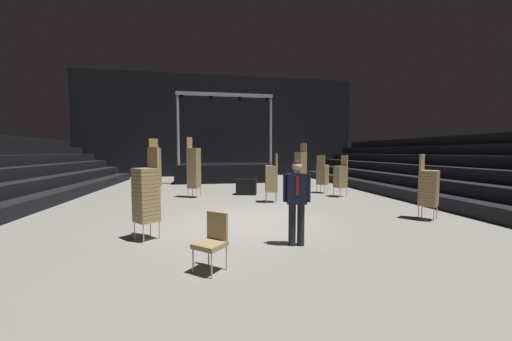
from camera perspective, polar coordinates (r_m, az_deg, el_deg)
ground_plane at (r=8.04m, az=-1.68°, el=-10.51°), size 22.00×30.00×0.10m
arena_end_wall at (r=22.83m, az=-7.16°, el=9.00°), size 22.00×0.30×8.00m
bleacher_bank_right at (r=13.17m, az=38.61°, el=0.43°), size 4.50×24.00×2.70m
stage_riser at (r=18.59m, az=-6.45°, el=-0.16°), size 6.14×3.23×5.49m
man_with_tie at (r=5.81m, az=8.34°, el=-5.42°), size 0.57×0.31×1.78m
chair_stack_front_left at (r=12.56m, az=16.92°, el=-1.07°), size 0.52×0.52×1.79m
chair_stack_front_right at (r=13.71m, az=-19.95°, el=0.85°), size 0.59×0.59×2.56m
chair_stack_mid_left at (r=13.47m, az=13.47°, el=-0.68°), size 0.62×0.62×1.79m
chair_stack_mid_right at (r=9.34m, az=31.81°, el=-2.88°), size 0.62×0.62×1.88m
chair_stack_mid_centre at (r=12.08m, az=-12.62°, el=0.61°), size 0.59×0.59×2.56m
chair_stack_rear_left at (r=14.17m, az=9.13°, el=0.78°), size 0.59×0.59×2.39m
chair_stack_rear_right at (r=6.61m, az=-21.53°, el=-4.39°), size 0.62×0.62×2.05m
chair_stack_rear_centre at (r=10.70m, az=3.19°, el=-1.52°), size 0.49×0.49×1.88m
equipment_road_case at (r=12.70m, az=-1.97°, el=-3.33°), size 1.02×0.80×0.71m
loose_chair_near_man at (r=4.74m, az=-8.88°, el=-13.52°), size 0.62×0.62×0.95m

